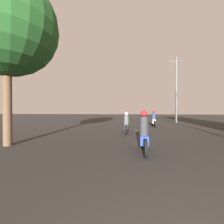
# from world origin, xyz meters

# --- Properties ---
(motorcycle_blue) EXTENTS (0.60, 2.00, 1.58)m
(motorcycle_blue) POSITION_xyz_m (-0.47, 5.45, 0.63)
(motorcycle_blue) COLOR black
(motorcycle_blue) RESTS_ON ground_plane
(motorcycle_black) EXTENTS (0.60, 2.05, 1.48)m
(motorcycle_black) POSITION_xyz_m (-1.23, 10.14, 0.60)
(motorcycle_black) COLOR black
(motorcycle_black) RESTS_ON ground_plane
(motorcycle_silver) EXTENTS (0.60, 2.11, 1.57)m
(motorcycle_silver) POSITION_xyz_m (1.32, 14.68, 0.64)
(motorcycle_silver) COLOR black
(motorcycle_silver) RESTS_ON ground_plane
(utility_pole_far) EXTENTS (1.60, 0.20, 8.30)m
(utility_pole_far) POSITION_xyz_m (4.87, 19.54, 4.32)
(utility_pole_far) COLOR slate
(utility_pole_far) RESTS_ON ground_plane
(street_tree) EXTENTS (4.42, 4.42, 7.56)m
(street_tree) POSITION_xyz_m (-6.44, 5.81, 5.33)
(street_tree) COLOR brown
(street_tree) RESTS_ON ground_plane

